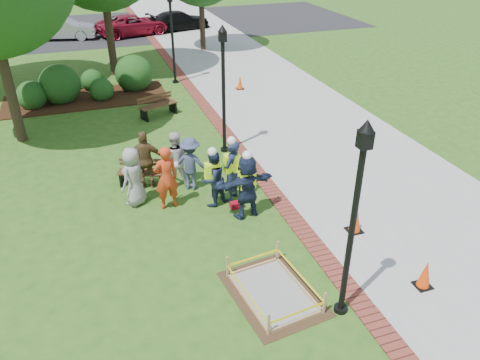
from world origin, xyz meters
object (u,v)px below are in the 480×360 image
object	(u,v)px
wet_concrete_pad	(273,286)
bench_near	(142,177)
cone_front	(425,275)
hivis_worker_b	(232,169)
hivis_worker_c	(213,177)
lamp_near	(355,211)
hivis_worker_a	(247,185)

from	to	relation	value
wet_concrete_pad	bench_near	world-z (taller)	bench_near
wet_concrete_pad	cone_front	xyz separation A→B (m)	(3.20, -0.87, 0.11)
cone_front	hivis_worker_b	xyz separation A→B (m)	(-2.82, 4.86, 0.63)
hivis_worker_b	hivis_worker_c	size ratio (longest dim) A/B	1.11
lamp_near	hivis_worker_c	bearing A→B (deg)	105.41
bench_near	lamp_near	xyz separation A→B (m)	(3.06, -6.60, 2.24)
wet_concrete_pad	hivis_worker_a	bearing A→B (deg)	80.90
bench_near	hivis_worker_b	xyz separation A→B (m)	(2.31, -1.70, 0.73)
cone_front	hivis_worker_b	size ratio (longest dim) A/B	0.36
wet_concrete_pad	hivis_worker_c	bearing A→B (deg)	92.86
bench_near	hivis_worker_c	size ratio (longest dim) A/B	0.83
cone_front	hivis_worker_a	xyz separation A→B (m)	(-2.71, 3.92, 0.63)
wet_concrete_pad	hivis_worker_a	distance (m)	3.17
hivis_worker_a	hivis_worker_b	world-z (taller)	hivis_worker_b
hivis_worker_a	hivis_worker_c	world-z (taller)	hivis_worker_a
lamp_near	hivis_worker_c	world-z (taller)	lamp_near
wet_concrete_pad	hivis_worker_c	size ratio (longest dim) A/B	1.40
hivis_worker_a	hivis_worker_b	bearing A→B (deg)	96.55
wet_concrete_pad	lamp_near	xyz separation A→B (m)	(1.13, -0.91, 2.25)
hivis_worker_c	cone_front	bearing A→B (deg)	-54.60
wet_concrete_pad	hivis_worker_b	bearing A→B (deg)	84.56
cone_front	lamp_near	distance (m)	2.98
wet_concrete_pad	lamp_near	bearing A→B (deg)	-38.83
cone_front	wet_concrete_pad	bearing A→B (deg)	164.71
bench_near	wet_concrete_pad	bearing A→B (deg)	-71.30
wet_concrete_pad	hivis_worker_a	world-z (taller)	hivis_worker_a
bench_near	hivis_worker_c	world-z (taller)	hivis_worker_c
bench_near	hivis_worker_a	bearing A→B (deg)	-47.58
hivis_worker_b	hivis_worker_c	distance (m)	0.59
wet_concrete_pad	lamp_near	size ratio (longest dim) A/B	0.58
lamp_near	hivis_worker_c	distance (m)	5.24
hivis_worker_a	hivis_worker_b	size ratio (longest dim) A/B	1.00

